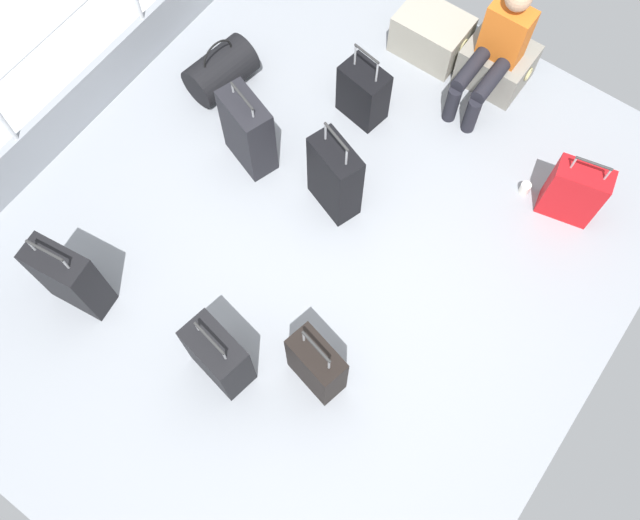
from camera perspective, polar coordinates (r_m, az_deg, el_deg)
ground_plane at (r=5.26m, az=-0.70°, el=0.59°), size 4.40×5.20×0.06m
gunwale_port at (r=5.96m, az=-18.29°, el=12.84°), size 0.06×5.20×0.45m
railing_port at (r=5.54m, az=-20.03°, el=16.12°), size 0.04×4.20×1.02m
cargo_crate_0 at (r=6.15m, az=9.11°, el=17.78°), size 0.62×0.42×0.38m
cargo_crate_1 at (r=6.08m, az=14.29°, el=15.33°), size 0.57×0.45×0.36m
passenger_seated at (r=5.69m, az=14.25°, el=16.51°), size 0.34×0.66×1.06m
suitcase_0 at (r=5.08m, az=-19.84°, el=-1.41°), size 0.47×0.27×0.83m
suitcase_1 at (r=4.64m, az=-0.28°, el=-8.62°), size 0.43×0.28×0.75m
suitcase_2 at (r=5.10m, az=1.22°, el=6.79°), size 0.46×0.34×0.91m
suitcase_3 at (r=5.35m, az=-5.93°, el=10.44°), size 0.48×0.35×0.80m
suitcase_4 at (r=4.70m, az=-8.32°, el=-7.81°), size 0.46×0.31×0.73m
suitcase_5 at (r=5.64m, az=3.56°, el=13.52°), size 0.40×0.29×0.73m
suitcase_6 at (r=5.46m, az=20.10°, el=5.24°), size 0.43×0.28×0.70m
duffel_bag at (r=5.93m, az=-8.13°, el=15.15°), size 0.43×0.60×0.50m
paper_cup at (r=5.64m, az=16.45°, el=5.68°), size 0.08×0.08×0.10m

